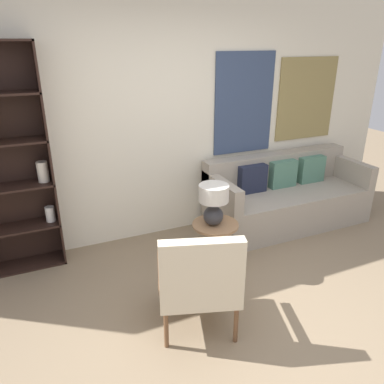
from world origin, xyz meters
The scene contains 6 objects.
ground_plane centered at (0.00, 0.00, 0.00)m, with size 14.00×14.00×0.00m, color #847056.
wall_back centered at (0.05, 2.03, 1.35)m, with size 6.40×0.08×2.70m.
armchair centered at (-0.32, 0.26, 0.50)m, with size 0.77×0.77×0.90m.
couch centered at (1.50, 1.60, 0.33)m, with size 2.03×0.80×0.86m.
side_table centered at (0.21, 1.03, 0.44)m, with size 0.46×0.46×0.50m.
table_lamp centered at (0.18, 1.03, 0.75)m, with size 0.29×0.29×0.41m.
Camera 1 is at (-1.34, -1.90, 2.18)m, focal length 35.00 mm.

